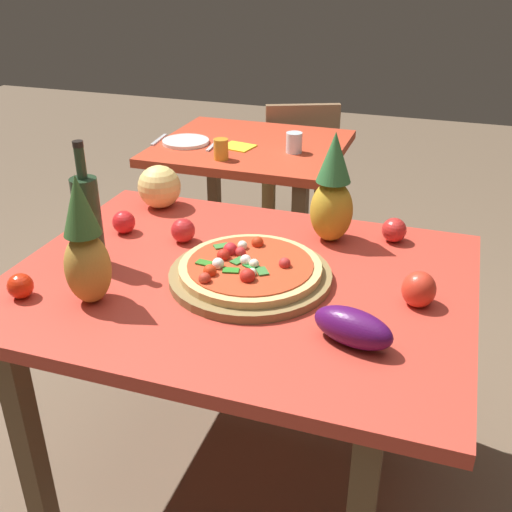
{
  "coord_description": "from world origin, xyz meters",
  "views": [
    {
      "loc": [
        0.53,
        -1.41,
        1.62
      ],
      "look_at": [
        0.04,
        0.04,
        0.82
      ],
      "focal_mm": 42.78,
      "sensor_mm": 36.0,
      "label": 1
    }
  ],
  "objects_px": {
    "wine_bottle": "(88,220)",
    "tomato_by_bottle": "(124,222)",
    "display_table": "(240,302)",
    "dining_chair": "(298,164)",
    "background_table": "(251,170)",
    "napkin_folded": "(238,147)",
    "drinking_glass_water": "(294,143)",
    "fork_utensil": "(159,140)",
    "tomato_near_board": "(394,230)",
    "dinner_plate": "(186,142)",
    "tomato_beside_pepper": "(183,230)",
    "drinking_glass_juice": "(221,149)",
    "pineapple_right": "(85,247)",
    "melon": "(159,187)",
    "eggplant": "(353,327)",
    "pizza": "(249,267)",
    "pineapple_left": "(332,193)",
    "tomato_at_corner": "(20,286)",
    "knife_utensil": "(213,145)",
    "bell_pepper": "(419,289)",
    "pizza_board": "(250,276)"
  },
  "relations": [
    {
      "from": "display_table",
      "to": "knife_utensil",
      "type": "height_order",
      "value": "knife_utensil"
    },
    {
      "from": "pizza_board",
      "to": "eggplant",
      "type": "bearing_deg",
      "value": -33.07
    },
    {
      "from": "drinking_glass_juice",
      "to": "napkin_folded",
      "type": "relative_size",
      "value": 0.65
    },
    {
      "from": "melon",
      "to": "drinking_glass_water",
      "type": "distance_m",
      "value": 0.81
    },
    {
      "from": "pizza",
      "to": "tomato_near_board",
      "type": "bearing_deg",
      "value": 47.08
    },
    {
      "from": "pineapple_left",
      "to": "bell_pepper",
      "type": "height_order",
      "value": "pineapple_left"
    },
    {
      "from": "background_table",
      "to": "tomato_beside_pepper",
      "type": "height_order",
      "value": "tomato_beside_pepper"
    },
    {
      "from": "wine_bottle",
      "to": "pineapple_left",
      "type": "height_order",
      "value": "wine_bottle"
    },
    {
      "from": "drinking_glass_water",
      "to": "drinking_glass_juice",
      "type": "bearing_deg",
      "value": -144.44
    },
    {
      "from": "drinking_glass_water",
      "to": "dining_chair",
      "type": "bearing_deg",
      "value": 102.52
    },
    {
      "from": "pizza",
      "to": "dinner_plate",
      "type": "xyz_separation_m",
      "value": [
        -0.71,
        1.13,
        -0.03
      ]
    },
    {
      "from": "melon",
      "to": "knife_utensil",
      "type": "height_order",
      "value": "melon"
    },
    {
      "from": "display_table",
      "to": "dining_chair",
      "type": "relative_size",
      "value": 1.52
    },
    {
      "from": "pineapple_right",
      "to": "bell_pepper",
      "type": "distance_m",
      "value": 0.86
    },
    {
      "from": "wine_bottle",
      "to": "dinner_plate",
      "type": "xyz_separation_m",
      "value": [
        -0.25,
        1.19,
        -0.14
      ]
    },
    {
      "from": "tomato_at_corner",
      "to": "knife_utensil",
      "type": "bearing_deg",
      "value": 91.07
    },
    {
      "from": "display_table",
      "to": "dinner_plate",
      "type": "height_order",
      "value": "dinner_plate"
    },
    {
      "from": "wine_bottle",
      "to": "drinking_glass_juice",
      "type": "distance_m",
      "value": 1.03
    },
    {
      "from": "background_table",
      "to": "napkin_folded",
      "type": "distance_m",
      "value": 0.16
    },
    {
      "from": "wine_bottle",
      "to": "drinking_glass_juice",
      "type": "xyz_separation_m",
      "value": [
        -0.0,
        1.02,
        -0.1
      ]
    },
    {
      "from": "wine_bottle",
      "to": "fork_utensil",
      "type": "bearing_deg",
      "value": 107.98
    },
    {
      "from": "dining_chair",
      "to": "tomato_by_bottle",
      "type": "height_order",
      "value": "dining_chair"
    },
    {
      "from": "pizza",
      "to": "eggplant",
      "type": "relative_size",
      "value": 2.0
    },
    {
      "from": "tomato_near_board",
      "to": "knife_utensil",
      "type": "height_order",
      "value": "tomato_near_board"
    },
    {
      "from": "dining_chair",
      "to": "drinking_glass_juice",
      "type": "relative_size",
      "value": 9.39
    },
    {
      "from": "background_table",
      "to": "eggplant",
      "type": "height_order",
      "value": "eggplant"
    },
    {
      "from": "tomato_by_bottle",
      "to": "knife_utensil",
      "type": "height_order",
      "value": "tomato_by_bottle"
    },
    {
      "from": "tomato_by_bottle",
      "to": "tomato_at_corner",
      "type": "xyz_separation_m",
      "value": [
        -0.06,
        -0.45,
        -0.0
      ]
    },
    {
      "from": "background_table",
      "to": "fork_utensil",
      "type": "distance_m",
      "value": 0.46
    },
    {
      "from": "pizza",
      "to": "wine_bottle",
      "type": "xyz_separation_m",
      "value": [
        -0.46,
        -0.06,
        0.1
      ]
    },
    {
      "from": "eggplant",
      "to": "napkin_folded",
      "type": "bearing_deg",
      "value": 119.93
    },
    {
      "from": "wine_bottle",
      "to": "tomato_by_bottle",
      "type": "relative_size",
      "value": 5.01
    },
    {
      "from": "pizza",
      "to": "napkin_folded",
      "type": "distance_m",
      "value": 1.24
    },
    {
      "from": "knife_utensil",
      "to": "pineapple_right",
      "type": "bearing_deg",
      "value": -85.67
    },
    {
      "from": "pineapple_right",
      "to": "drinking_glass_water",
      "type": "bearing_deg",
      "value": 83.2
    },
    {
      "from": "display_table",
      "to": "tomato_at_corner",
      "type": "bearing_deg",
      "value": -150.48
    },
    {
      "from": "background_table",
      "to": "melon",
      "type": "height_order",
      "value": "melon"
    },
    {
      "from": "melon",
      "to": "eggplant",
      "type": "bearing_deg",
      "value": -37.22
    },
    {
      "from": "wine_bottle",
      "to": "tomato_at_corner",
      "type": "bearing_deg",
      "value": -109.73
    },
    {
      "from": "background_table",
      "to": "drinking_glass_water",
      "type": "height_order",
      "value": "drinking_glass_water"
    },
    {
      "from": "napkin_folded",
      "to": "pineapple_right",
      "type": "bearing_deg",
      "value": -85.94
    },
    {
      "from": "fork_utensil",
      "to": "napkin_folded",
      "type": "relative_size",
      "value": 1.29
    },
    {
      "from": "tomato_near_board",
      "to": "napkin_folded",
      "type": "xyz_separation_m",
      "value": [
        -0.81,
        0.77,
        -0.04
      ]
    },
    {
      "from": "melon",
      "to": "fork_utensil",
      "type": "relative_size",
      "value": 0.85
    },
    {
      "from": "tomato_beside_pepper",
      "to": "dining_chair",
      "type": "bearing_deg",
      "value": 92.17
    },
    {
      "from": "dining_chair",
      "to": "tomato_by_bottle",
      "type": "distance_m",
      "value": 1.71
    },
    {
      "from": "pineapple_right",
      "to": "napkin_folded",
      "type": "distance_m",
      "value": 1.4
    },
    {
      "from": "dining_chair",
      "to": "knife_utensil",
      "type": "bearing_deg",
      "value": 49.17
    },
    {
      "from": "bell_pepper",
      "to": "tomato_by_bottle",
      "type": "bearing_deg",
      "value": 171.18
    },
    {
      "from": "tomato_by_bottle",
      "to": "drinking_glass_juice",
      "type": "relative_size",
      "value": 0.82
    }
  ]
}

